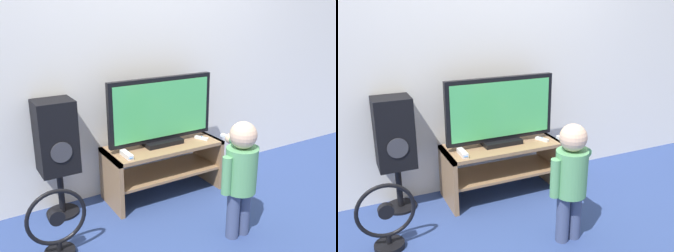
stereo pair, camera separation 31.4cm
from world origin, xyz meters
TOP-DOWN VIEW (x-y plane):
  - ground_plane at (0.00, 0.00)m, footprint 16.00×16.00m
  - wall_back at (0.00, 0.52)m, footprint 10.00×0.06m
  - tv_stand at (0.00, 0.22)m, footprint 1.03×0.44m
  - television at (0.00, 0.24)m, footprint 0.98×0.20m
  - game_console at (-0.39, 0.12)m, footprint 0.05×0.17m
  - remote_primary at (0.37, 0.15)m, footprint 0.08×0.13m
  - child at (0.14, -0.62)m, footprint 0.34×0.49m
  - speaker_tower at (-0.88, 0.34)m, footprint 0.29×0.27m
  - floor_fan at (-1.06, -0.19)m, footprint 0.41×0.21m

SIDE VIEW (x-z plane):
  - ground_plane at x=0.00m, z-range 0.00..0.00m
  - floor_fan at x=-1.06m, z-range -0.02..0.47m
  - tv_stand at x=0.00m, z-range 0.08..0.55m
  - remote_primary at x=0.37m, z-range 0.47..0.50m
  - game_console at x=-0.39m, z-range 0.47..0.51m
  - child at x=0.14m, z-range 0.08..0.96m
  - speaker_tower at x=-0.88m, z-range 0.16..1.12m
  - television at x=0.00m, z-range 0.47..1.06m
  - wall_back at x=0.00m, z-range 0.00..2.60m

